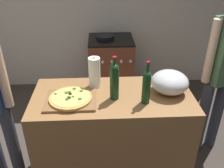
{
  "coord_description": "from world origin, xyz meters",
  "views": [
    {
      "loc": [
        0.13,
        -1.02,
        2.0
      ],
      "look_at": [
        0.23,
        0.82,
        0.95
      ],
      "focal_mm": 39.57,
      "sensor_mm": 36.0,
      "label": 1
    }
  ],
  "objects": [
    {
      "name": "counter",
      "position": [
        0.23,
        0.72,
        0.45
      ],
      "size": [
        1.34,
        0.64,
        0.9
      ],
      "primitive_type": "cube",
      "color": "olive",
      "rests_on": "ground_plane"
    },
    {
      "name": "person_in_red",
      "position": [
        1.27,
        1.02,
        0.97
      ],
      "size": [
        0.38,
        0.25,
        1.67
      ],
      "color": "#383D4C",
      "rests_on": "ground_plane"
    },
    {
      "name": "stove",
      "position": [
        0.28,
        2.2,
        0.44
      ],
      "size": [
        0.61,
        0.59,
        0.91
      ],
      "color": "brown",
      "rests_on": "ground_plane"
    },
    {
      "name": "pizza",
      "position": [
        -0.11,
        0.64,
        0.93
      ],
      "size": [
        0.34,
        0.34,
        0.03
      ],
      "color": "tan",
      "rests_on": "cutting_board"
    },
    {
      "name": "kitchen_wall_rear",
      "position": [
        0.0,
        2.6,
        1.3
      ],
      "size": [
        4.2,
        0.1,
        2.6
      ],
      "primitive_type": "cube",
      "color": "beige",
      "rests_on": "ground_plane"
    },
    {
      "name": "ground_plane",
      "position": [
        0.0,
        1.28,
        -0.01
      ],
      "size": [
        4.2,
        3.15,
        0.02
      ],
      "primitive_type": "cube",
      "color": "#3F3833"
    },
    {
      "name": "mixing_bowl",
      "position": [
        0.7,
        0.74,
        1.0
      ],
      "size": [
        0.31,
        0.31,
        0.19
      ],
      "color": "#B2B2B7",
      "rests_on": "counter"
    },
    {
      "name": "wine_bottle_green",
      "position": [
        0.24,
        0.67,
        1.07
      ],
      "size": [
        0.07,
        0.07,
        0.37
      ],
      "color": "#143819",
      "rests_on": "counter"
    },
    {
      "name": "paper_towel_roll",
      "position": [
        0.08,
        0.88,
        1.04
      ],
      "size": [
        0.1,
        0.1,
        0.27
      ],
      "color": "white",
      "rests_on": "counter"
    },
    {
      "name": "cutting_board",
      "position": [
        -0.11,
        0.64,
        0.91
      ],
      "size": [
        0.4,
        0.32,
        0.02
      ],
      "primitive_type": "cube",
      "color": "brown",
      "rests_on": "counter"
    },
    {
      "name": "wine_bottle_dark",
      "position": [
        0.48,
        0.6,
        1.06
      ],
      "size": [
        0.07,
        0.07,
        0.35
      ],
      "color": "#143819",
      "rests_on": "counter"
    }
  ]
}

